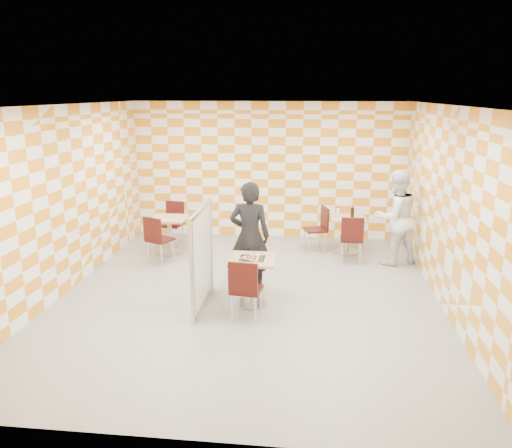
{
  "coord_description": "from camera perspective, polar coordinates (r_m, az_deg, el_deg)",
  "views": [
    {
      "loc": [
        0.96,
        -7.43,
        3.18
      ],
      "look_at": [
        0.1,
        0.2,
        1.15
      ],
      "focal_mm": 35.0,
      "sensor_mm": 36.0,
      "label": 1
    }
  ],
  "objects": [
    {
      "name": "room_shell",
      "position": [
        8.21,
        -0.43,
        2.99
      ],
      "size": [
        7.0,
        7.0,
        7.0
      ],
      "color": "gray",
      "rests_on": "ground"
    },
    {
      "name": "main_table",
      "position": [
        7.65,
        -0.42,
        -5.63
      ],
      "size": [
        0.7,
        0.7,
        0.75
      ],
      "color": "tan",
      "rests_on": "ground"
    },
    {
      "name": "second_table",
      "position": [
        10.28,
        10.4,
        -0.51
      ],
      "size": [
        0.7,
        0.7,
        0.75
      ],
      "color": "tan",
      "rests_on": "ground"
    },
    {
      "name": "empty_table",
      "position": [
        10.21,
        -9.84,
        -0.59
      ],
      "size": [
        0.7,
        0.7,
        0.75
      ],
      "color": "tan",
      "rests_on": "ground"
    },
    {
      "name": "chair_main_front",
      "position": [
        7.07,
        -1.28,
        -7.09
      ],
      "size": [
        0.47,
        0.48,
        0.92
      ],
      "color": "#380E0B",
      "rests_on": "ground"
    },
    {
      "name": "chair_second_front",
      "position": [
        9.64,
        10.9,
        -1.34
      ],
      "size": [
        0.43,
        0.44,
        0.92
      ],
      "color": "#380E0B",
      "rests_on": "ground"
    },
    {
      "name": "chair_second_side",
      "position": [
        10.31,
        7.28,
        -0.13
      ],
      "size": [
        0.54,
        0.53,
        0.92
      ],
      "color": "#380E0B",
      "rests_on": "ground"
    },
    {
      "name": "chair_empty_near",
      "position": [
        9.63,
        -11.29,
        -1.37
      ],
      "size": [
        0.56,
        0.57,
        0.92
      ],
      "color": "#380E0B",
      "rests_on": "ground"
    },
    {
      "name": "chair_empty_far",
      "position": [
        10.82,
        -9.42,
        0.51
      ],
      "size": [
        0.48,
        0.49,
        0.92
      ],
      "color": "#380E0B",
      "rests_on": "ground"
    },
    {
      "name": "partition",
      "position": [
        7.55,
        -6.17,
        -3.74
      ],
      "size": [
        0.08,
        1.38,
        1.55
      ],
      "color": "white",
      "rests_on": "ground"
    },
    {
      "name": "man_dark",
      "position": [
        8.16,
        -0.72,
        -1.38
      ],
      "size": [
        0.66,
        0.44,
        1.81
      ],
      "primitive_type": "imported",
      "rotation": [
        0.0,
        0.0,
        3.14
      ],
      "color": "black",
      "rests_on": "ground"
    },
    {
      "name": "man_white",
      "position": [
        9.73,
        15.65,
        0.73
      ],
      "size": [
        1.09,
        0.99,
        1.81
      ],
      "primitive_type": "imported",
      "rotation": [
        0.0,
        0.0,
        3.57
      ],
      "color": "white",
      "rests_on": "ground"
    },
    {
      "name": "pizza_on_foil",
      "position": [
        7.55,
        -0.44,
        -3.83
      ],
      "size": [
        0.4,
        0.4,
        0.04
      ],
      "color": "silver",
      "rests_on": "main_table"
    },
    {
      "name": "sport_bottle",
      "position": [
        10.26,
        9.34,
        1.41
      ],
      "size": [
        0.06,
        0.06,
        0.2
      ],
      "color": "white",
      "rests_on": "second_table"
    },
    {
      "name": "soda_bottle",
      "position": [
        10.2,
        10.96,
        1.35
      ],
      "size": [
        0.07,
        0.07,
        0.23
      ],
      "color": "black",
      "rests_on": "second_table"
    }
  ]
}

